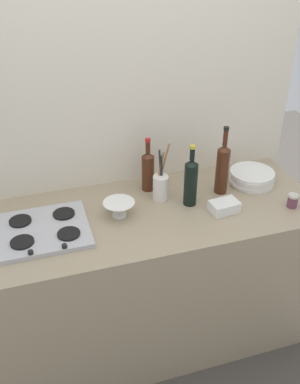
{
  "coord_description": "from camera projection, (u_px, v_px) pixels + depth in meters",
  "views": [
    {
      "loc": [
        -0.54,
        -1.74,
        2.15
      ],
      "look_at": [
        0.0,
        0.0,
        1.02
      ],
      "focal_mm": 40.4,
      "sensor_mm": 36.0,
      "label": 1
    }
  ],
  "objects": [
    {
      "name": "mixing_bowl",
      "position": [
        119.0,
        208.0,
        2.16
      ],
      "size": [
        0.16,
        0.16,
        0.08
      ],
      "color": "white",
      "rests_on": "counter_block"
    },
    {
      "name": "plate_stack",
      "position": [
        252.0,
        177.0,
        2.44
      ],
      "size": [
        0.25,
        0.25,
        0.07
      ],
      "color": "white",
      "rests_on": "counter_block"
    },
    {
      "name": "condiment_jar_front",
      "position": [
        293.0,
        201.0,
        2.23
      ],
      "size": [
        0.06,
        0.06,
        0.07
      ],
      "color": "#66384C",
      "rests_on": "counter_block"
    },
    {
      "name": "wine_bottle_leftmost",
      "position": [
        191.0,
        181.0,
        2.2
      ],
      "size": [
        0.07,
        0.07,
        0.34
      ],
      "color": "black",
      "rests_on": "counter_block"
    },
    {
      "name": "ground_plane",
      "position": [
        150.0,
        331.0,
        2.68
      ],
      "size": [
        6.0,
        6.0,
        0.0
      ],
      "primitive_type": "plane",
      "color": "#47423D",
      "rests_on": "ground"
    },
    {
      "name": "wine_bottle_mid_left",
      "position": [
        222.0,
        168.0,
        2.3
      ],
      "size": [
        0.07,
        0.07,
        0.38
      ],
      "color": "#472314",
      "rests_on": "counter_block"
    },
    {
      "name": "stovetop_hob",
      "position": [
        44.0,
        230.0,
        2.05
      ],
      "size": [
        0.42,
        0.38,
        0.04
      ],
      "color": "#B2B2B7",
      "rests_on": "counter_block"
    },
    {
      "name": "butter_dish",
      "position": [
        224.0,
        206.0,
        2.2
      ],
      "size": [
        0.15,
        0.11,
        0.06
      ],
      "primitive_type": "cube",
      "rotation": [
        0.0,
        0.0,
        0.11
      ],
      "color": "white",
      "rests_on": "counter_block"
    },
    {
      "name": "wine_bottle_mid_right",
      "position": [
        148.0,
        170.0,
        2.33
      ],
      "size": [
        0.07,
        0.07,
        0.31
      ],
      "color": "#472314",
      "rests_on": "counter_block"
    },
    {
      "name": "counter_block",
      "position": [
        150.0,
        277.0,
        2.44
      ],
      "size": [
        1.8,
        0.7,
        0.9
      ],
      "primitive_type": "cube",
      "color": "tan",
      "rests_on": "ground"
    },
    {
      "name": "backsplash_panel",
      "position": [
        130.0,
        148.0,
        2.42
      ],
      "size": [
        1.9,
        0.06,
        2.17
      ],
      "primitive_type": "cube",
      "color": "beige",
      "rests_on": "ground"
    },
    {
      "name": "utensil_crock",
      "position": [
        161.0,
        186.0,
        2.28
      ],
      "size": [
        0.09,
        0.08,
        0.32
      ],
      "color": "silver",
      "rests_on": "counter_block"
    }
  ]
}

